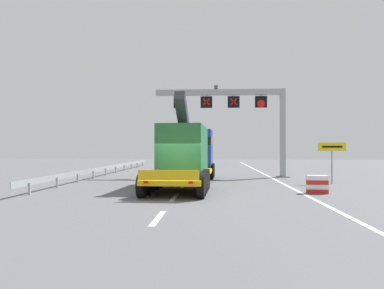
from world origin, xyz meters
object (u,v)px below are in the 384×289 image
Objects in this scene: heavy_haul_truck_yellow at (189,152)px; crash_barrier_striped at (317,184)px; overhead_lane_gantry at (238,107)px; exit_sign_yellow at (332,152)px.

heavy_haul_truck_yellow is 8.65m from crash_barrier_striped.
overhead_lane_gantry reaches higher than heavy_haul_truck_yellow.
crash_barrier_striped is (3.21, -10.47, -5.08)m from overhead_lane_gantry.
overhead_lane_gantry reaches higher than exit_sign_yellow.
crash_barrier_striped is (-2.32, -5.04, -1.58)m from exit_sign_yellow.
overhead_lane_gantry is 8.50m from exit_sign_yellow.
overhead_lane_gantry is 3.98× the size of exit_sign_yellow.
exit_sign_yellow is at bearing -44.50° from overhead_lane_gantry.
heavy_haul_truck_yellow reaches higher than exit_sign_yellow.
overhead_lane_gantry is 12.07m from crash_barrier_striped.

